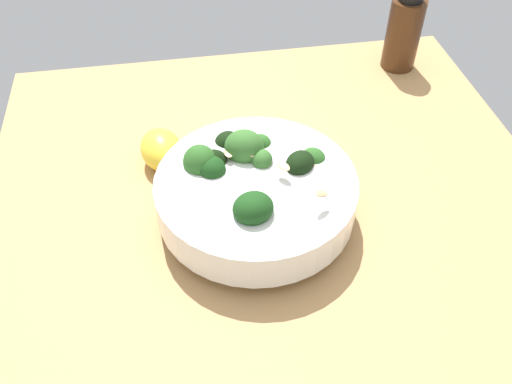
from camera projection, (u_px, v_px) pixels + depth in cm
name	position (u px, v px, depth cm)	size (l,w,h in cm)	color
ground_plane	(274.00, 216.00, 66.44)	(68.96, 68.96, 3.93)	tan
bowl_of_broccoli	(254.00, 191.00, 61.08)	(22.51, 22.51, 9.69)	white
lemon_wedge	(162.00, 150.00, 68.41)	(6.64, 5.15, 4.82)	yellow
bottle_tall	(404.00, 31.00, 82.29)	(5.21, 5.21, 12.85)	#472814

